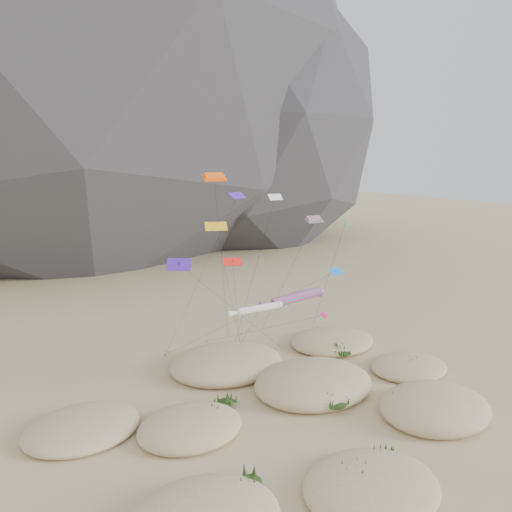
{
  "coord_description": "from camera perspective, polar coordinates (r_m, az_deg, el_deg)",
  "views": [
    {
      "loc": [
        -33.03,
        -36.66,
        27.39
      ],
      "look_at": [
        -1.44,
        12.0,
        15.73
      ],
      "focal_mm": 35.0,
      "sensor_mm": 36.0,
      "label": 1
    }
  ],
  "objects": [
    {
      "name": "dunes",
      "position": [
        58.43,
        4.01,
        -15.87
      ],
      "size": [
        50.64,
        39.59,
        3.66
      ],
      "color": "#CCB789",
      "rests_on": "ground"
    },
    {
      "name": "ground",
      "position": [
        56.43,
        8.28,
        -17.8
      ],
      "size": [
        500.0,
        500.0,
        0.0
      ],
      "primitive_type": "plane",
      "color": "#CCB789",
      "rests_on": "ground"
    },
    {
      "name": "kite_stakes",
      "position": [
        74.71,
        -2.78,
        -10.03
      ],
      "size": [
        23.16,
        7.3,
        0.3
      ],
      "color": "#3F2D1E",
      "rests_on": "ground"
    },
    {
      "name": "orange_parafoil",
      "position": [
        54.69,
        -4.73,
        8.64
      ],
      "size": [
        11.67,
        16.27,
        25.65
      ],
      "color": "#EE580C",
      "rests_on": "ground"
    },
    {
      "name": "rainbow_tube_kite",
      "position": [
        59.05,
        4.42,
        -4.78
      ],
      "size": [
        8.73,
        19.1,
        11.97
      ],
      "color": "#F53719",
      "rests_on": "ground"
    },
    {
      "name": "multi_parafoil",
      "position": [
        63.92,
        6.61,
        3.99
      ],
      "size": [
        2.47,
        14.09,
        19.96
      ],
      "color": "#FF1E1A",
      "rests_on": "ground"
    },
    {
      "name": "dune_grass",
      "position": [
        58.09,
        5.69,
        -15.89
      ],
      "size": [
        41.99,
        27.15,
        1.45
      ],
      "color": "black",
      "rests_on": "ground"
    },
    {
      "name": "white_tube_kite",
      "position": [
        54.85,
        0.14,
        -6.04
      ],
      "size": [
        8.03,
        14.03,
        11.61
      ],
      "color": "white",
      "rests_on": "ground"
    },
    {
      "name": "delta_kites",
      "position": [
        59.62,
        1.3,
        1.35
      ],
      "size": [
        29.19,
        21.29,
        23.15
      ],
      "color": "blue",
      "rests_on": "ground"
    }
  ]
}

